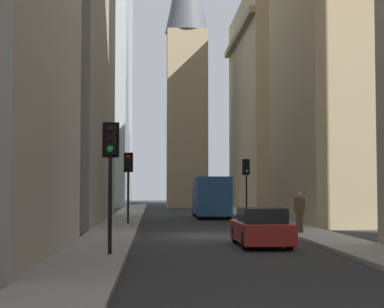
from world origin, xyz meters
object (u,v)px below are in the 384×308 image
traffic_light_far_junction (246,174)px  delivery_truck (211,197)px  sedan_red (261,228)px  traffic_light_midblock (128,171)px  pedestrian (299,210)px  discarded_bottle (132,225)px  traffic_light_foreground (110,157)px

traffic_light_far_junction → delivery_truck: bearing=76.2°
delivery_truck → sedan_red: 20.33m
traffic_light_midblock → pedestrian: bearing=-132.5°
traffic_light_midblock → pedestrian: (-7.29, -7.95, -1.91)m
traffic_light_midblock → discarded_bottle: traffic_light_midblock is taller
sedan_red → traffic_light_foreground: size_ratio=1.06×
sedan_red → traffic_light_far_junction: bearing=-7.0°
traffic_light_midblock → pedestrian: size_ratio=2.18×
traffic_light_far_junction → pedestrian: 15.27m
delivery_truck → traffic_light_far_junction: (-0.59, -2.42, 1.58)m
traffic_light_foreground → pedestrian: bearing=-43.5°
traffic_light_foreground → traffic_light_midblock: size_ratio=1.03×
delivery_truck → traffic_light_far_junction: bearing=-103.8°
sedan_red → pedestrian: size_ratio=2.37×
traffic_light_far_junction → discarded_bottle: size_ratio=14.64×
sedan_red → traffic_light_midblock: bearing=24.5°
traffic_light_foreground → discarded_bottle: 12.98m
delivery_truck → traffic_light_foreground: size_ratio=1.59×
delivery_truck → traffic_light_midblock: (-8.45, 5.41, 1.59)m
discarded_bottle → traffic_light_far_junction: bearing=-34.8°
traffic_light_midblock → pedestrian: 10.95m
traffic_light_foreground → traffic_light_far_junction: 24.66m
discarded_bottle → traffic_light_foreground: bearing=178.9°
pedestrian → traffic_light_foreground: bearing=136.5°
traffic_light_midblock → traffic_light_far_junction: (7.86, -7.83, -0.00)m
pedestrian → traffic_light_midblock: bearing=47.5°
traffic_light_midblock → traffic_light_far_junction: bearing=-44.9°
sedan_red → discarded_bottle: sedan_red is taller
sedan_red → traffic_light_midblock: traffic_light_midblock is taller
traffic_light_far_junction → pedestrian: size_ratio=2.18×
pedestrian → delivery_truck: bearing=9.1°
sedan_red → traffic_light_far_junction: 20.01m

